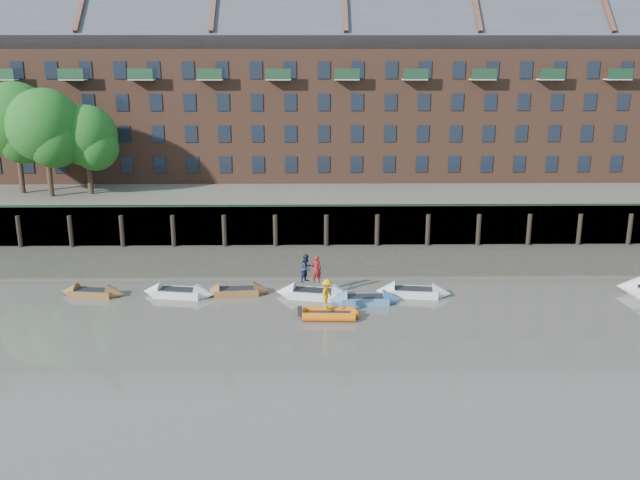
{
  "coord_description": "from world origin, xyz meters",
  "views": [
    {
      "loc": [
        -3.25,
        -29.69,
        14.45
      ],
      "look_at": [
        -2.64,
        12.0,
        3.2
      ],
      "focal_mm": 38.0,
      "sensor_mm": 36.0,
      "label": 1
    }
  ],
  "objects_px": {
    "rib_tender": "(331,314)",
    "person_rower_a": "(316,269)",
    "rowboat_2": "(237,291)",
    "rowboat_5": "(413,292)",
    "person_rower_b": "(307,268)",
    "rowboat_1": "(178,293)",
    "rowboat_3": "(314,294)",
    "rowboat_0": "(93,293)",
    "person_rib_crew": "(327,294)",
    "rowboat_4": "(365,300)"
  },
  "relations": [
    {
      "from": "rowboat_2",
      "to": "person_rower_b",
      "type": "xyz_separation_m",
      "value": [
        4.42,
        -0.3,
        1.61
      ]
    },
    {
      "from": "rowboat_0",
      "to": "person_rower_b",
      "type": "relative_size",
      "value": 2.37
    },
    {
      "from": "rowboat_0",
      "to": "rib_tender",
      "type": "distance_m",
      "value": 15.39
    },
    {
      "from": "rowboat_2",
      "to": "person_rower_b",
      "type": "distance_m",
      "value": 4.72
    },
    {
      "from": "rowboat_2",
      "to": "rowboat_5",
      "type": "distance_m",
      "value": 11.12
    },
    {
      "from": "person_rower_b",
      "to": "rowboat_4",
      "type": "bearing_deg",
      "value": -74.06
    },
    {
      "from": "rowboat_5",
      "to": "person_rower_b",
      "type": "height_order",
      "value": "person_rower_b"
    },
    {
      "from": "rowboat_3",
      "to": "person_rower_b",
      "type": "height_order",
      "value": "person_rower_b"
    },
    {
      "from": "rowboat_0",
      "to": "person_rower_b",
      "type": "bearing_deg",
      "value": 6.81
    },
    {
      "from": "rib_tender",
      "to": "person_rower_a",
      "type": "height_order",
      "value": "person_rower_a"
    },
    {
      "from": "rowboat_0",
      "to": "rib_tender",
      "type": "relative_size",
      "value": 1.27
    },
    {
      "from": "rib_tender",
      "to": "rowboat_3",
      "type": "bearing_deg",
      "value": 108.31
    },
    {
      "from": "rowboat_5",
      "to": "rib_tender",
      "type": "relative_size",
      "value": 1.46
    },
    {
      "from": "rowboat_0",
      "to": "person_rower_a",
      "type": "xyz_separation_m",
      "value": [
        14.04,
        -0.46,
        1.62
      ]
    },
    {
      "from": "rowboat_1",
      "to": "rowboat_4",
      "type": "bearing_deg",
      "value": 2.48
    },
    {
      "from": "rowboat_3",
      "to": "person_rib_crew",
      "type": "distance_m",
      "value": 3.7
    },
    {
      "from": "rowboat_0",
      "to": "person_rower_a",
      "type": "distance_m",
      "value": 14.14
    },
    {
      "from": "rowboat_5",
      "to": "person_rower_a",
      "type": "relative_size",
      "value": 2.71
    },
    {
      "from": "rowboat_4",
      "to": "person_rib_crew",
      "type": "distance_m",
      "value": 3.55
    },
    {
      "from": "rowboat_4",
      "to": "rowboat_2",
      "type": "bearing_deg",
      "value": 167.72
    },
    {
      "from": "person_rower_b",
      "to": "person_rower_a",
      "type": "bearing_deg",
      "value": -74.63
    },
    {
      "from": "rib_tender",
      "to": "person_rower_a",
      "type": "relative_size",
      "value": 1.86
    },
    {
      "from": "rowboat_4",
      "to": "rib_tender",
      "type": "height_order",
      "value": "rowboat_4"
    },
    {
      "from": "rowboat_2",
      "to": "person_rower_a",
      "type": "xyz_separation_m",
      "value": [
        5.02,
        -0.53,
        1.62
      ]
    },
    {
      "from": "rowboat_0",
      "to": "rowboat_5",
      "type": "distance_m",
      "value": 20.13
    },
    {
      "from": "rowboat_1",
      "to": "rowboat_3",
      "type": "xyz_separation_m",
      "value": [
        8.48,
        -0.34,
        0.01
      ]
    },
    {
      "from": "rowboat_2",
      "to": "rib_tender",
      "type": "relative_size",
      "value": 1.31
    },
    {
      "from": "rowboat_1",
      "to": "person_rower_b",
      "type": "relative_size",
      "value": 2.67
    },
    {
      "from": "rowboat_1",
      "to": "person_rower_b",
      "type": "distance_m",
      "value": 8.2
    },
    {
      "from": "rowboat_0",
      "to": "rowboat_1",
      "type": "relative_size",
      "value": 0.89
    },
    {
      "from": "rib_tender",
      "to": "person_rower_b",
      "type": "height_order",
      "value": "person_rower_b"
    },
    {
      "from": "rowboat_2",
      "to": "person_rib_crew",
      "type": "relative_size",
      "value": 2.43
    },
    {
      "from": "rib_tender",
      "to": "person_rower_a",
      "type": "distance_m",
      "value": 3.92
    },
    {
      "from": "rowboat_1",
      "to": "person_rib_crew",
      "type": "relative_size",
      "value": 2.65
    },
    {
      "from": "rowboat_1",
      "to": "rowboat_5",
      "type": "distance_m",
      "value": 14.73
    },
    {
      "from": "rowboat_2",
      "to": "rib_tender",
      "type": "distance_m",
      "value": 7.1
    },
    {
      "from": "person_rower_b",
      "to": "person_rib_crew",
      "type": "relative_size",
      "value": 0.99
    },
    {
      "from": "rowboat_1",
      "to": "rib_tender",
      "type": "relative_size",
      "value": 1.43
    },
    {
      "from": "rowboat_4",
      "to": "person_rower_a",
      "type": "bearing_deg",
      "value": 158.68
    },
    {
      "from": "rowboat_3",
      "to": "rowboat_5",
      "type": "relative_size",
      "value": 1.03
    },
    {
      "from": "rowboat_1",
      "to": "rowboat_3",
      "type": "bearing_deg",
      "value": 7.1
    },
    {
      "from": "rowboat_1",
      "to": "person_rower_b",
      "type": "xyz_separation_m",
      "value": [
        8.04,
        -0.06,
        1.6
      ]
    },
    {
      "from": "rowboat_3",
      "to": "rib_tender",
      "type": "distance_m",
      "value": 3.58
    },
    {
      "from": "rowboat_3",
      "to": "rowboat_5",
      "type": "xyz_separation_m",
      "value": [
        6.25,
        0.23,
        -0.01
      ]
    },
    {
      "from": "rowboat_5",
      "to": "rowboat_2",
      "type": "bearing_deg",
      "value": -174.16
    },
    {
      "from": "rowboat_0",
      "to": "rowboat_5",
      "type": "xyz_separation_m",
      "value": [
        20.13,
        -0.28,
        0.03
      ]
    },
    {
      "from": "rib_tender",
      "to": "rowboat_1",
      "type": "bearing_deg",
      "value": 160.44
    },
    {
      "from": "person_rower_a",
      "to": "rib_tender",
      "type": "bearing_deg",
      "value": 96.62
    },
    {
      "from": "rowboat_5",
      "to": "person_rower_b",
      "type": "relative_size",
      "value": 2.72
    },
    {
      "from": "person_rower_a",
      "to": "person_rower_b",
      "type": "height_order",
      "value": "person_rower_a"
    }
  ]
}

